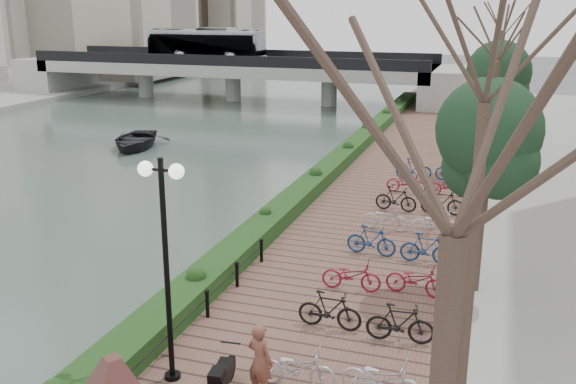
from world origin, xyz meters
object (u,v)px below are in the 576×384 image
at_px(lamppost, 164,224).
at_px(boat, 135,140).
at_px(pedestrian, 260,361).
at_px(motorcycle, 223,375).

distance_m(lamppost, boat, 26.99).
xyz_separation_m(pedestrian, boat, (-16.73, 22.45, -0.81)).
relative_size(lamppost, boat, 1.00).
height_order(lamppost, pedestrian, lamppost).
xyz_separation_m(lamppost, motorcycle, (1.31, -0.19, -3.14)).
distance_m(motorcycle, pedestrian, 0.90).
height_order(lamppost, motorcycle, lamppost).
distance_m(lamppost, pedestrian, 3.45).
relative_size(motorcycle, boat, 0.29).
relative_size(lamppost, motorcycle, 3.48).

